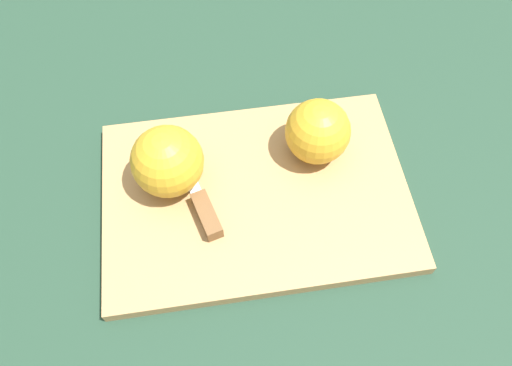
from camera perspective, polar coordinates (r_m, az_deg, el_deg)
name	(u,v)px	position (r m, az deg, el deg)	size (l,w,h in m)	color
ground_plane	(256,198)	(0.61, 0.00, -1.76)	(4.00, 4.00, 0.00)	#1E3828
cutting_board	(256,195)	(0.60, 0.00, -1.37)	(0.37, 0.26, 0.02)	#A37A4C
apple_half_left	(317,132)	(0.60, 7.04, 5.86)	(0.08, 0.08, 0.08)	gold
apple_half_right	(167,161)	(0.57, -10.12, 2.45)	(0.08, 0.08, 0.08)	gold
knife	(203,207)	(0.58, -6.05, -2.76)	(0.06, 0.15, 0.02)	silver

